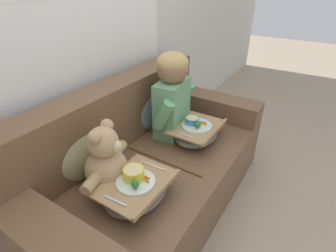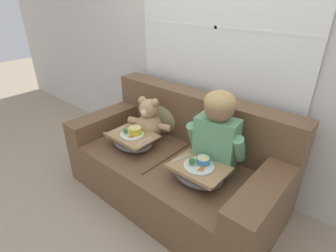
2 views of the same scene
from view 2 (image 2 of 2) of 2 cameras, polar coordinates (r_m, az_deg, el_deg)
name	(u,v)px [view 2 (image 2 of 2)]	position (r m, az deg, el deg)	size (l,w,h in m)	color
ground_plane	(172,195)	(2.60, 0.89, -14.71)	(14.00, 14.00, 0.00)	tan
wall_back_with_window	(217,45)	(2.46, 10.67, 16.85)	(8.00, 0.08, 2.60)	beige
couch	(177,163)	(2.43, 1.97, -8.10)	(1.91, 0.96, 0.92)	brown
throw_pillow_behind_child	(228,138)	(2.26, 13.01, -2.53)	(0.40, 0.19, 0.41)	slate
throw_pillow_behind_teddy	(163,114)	(2.63, -1.03, 2.65)	(0.39, 0.19, 0.41)	tan
child_figure	(217,128)	(2.02, 10.69, -0.47)	(0.48, 0.25, 0.66)	#66A370
teddy_bear	(149,122)	(2.50, -4.19, 0.94)	(0.45, 0.33, 0.42)	tan
lap_tray_child	(198,173)	(2.01, 6.65, -10.04)	(0.42, 0.32, 0.20)	slate
lap_tray_teddy	(133,140)	(2.42, -7.71, -3.04)	(0.43, 0.32, 0.20)	slate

